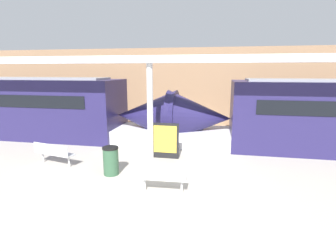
{
  "coord_description": "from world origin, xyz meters",
  "views": [
    {
      "loc": [
        1.75,
        -6.83,
        3.58
      ],
      "look_at": [
        -0.19,
        3.18,
        1.4
      ],
      "focal_mm": 28.0,
      "sensor_mm": 36.0,
      "label": 1
    }
  ],
  "objects": [
    {
      "name": "bench_near",
      "position": [
        0.21,
        0.23,
        0.52
      ],
      "size": [
        1.43,
        0.49,
        0.86
      ],
      "rotation": [
        0.0,
        0.0,
        0.04
      ],
      "color": "silver",
      "rests_on": "ground_plane"
    },
    {
      "name": "bench_far",
      "position": [
        -4.37,
        1.71,
        0.52
      ],
      "size": [
        1.75,
        0.81,
        0.86
      ],
      "rotation": [
        0.0,
        0.0,
        -0.23
      ],
      "color": "silver",
      "rests_on": "ground_plane"
    },
    {
      "name": "canopy_beam",
      "position": [
        -0.95,
        3.28,
        3.99
      ],
      "size": [
        28.0,
        0.6,
        0.28
      ],
      "primitive_type": "cube",
      "color": "silver",
      "rests_on": "support_column_near"
    },
    {
      "name": "support_column_near",
      "position": [
        -0.95,
        3.28,
        1.92
      ],
      "size": [
        0.25,
        0.25,
        3.85
      ],
      "primitive_type": "cylinder",
      "color": "silver",
      "rests_on": "ground_plane"
    },
    {
      "name": "poster_board",
      "position": [
        -0.33,
        3.33,
        0.75
      ],
      "size": [
        1.12,
        0.07,
        1.48
      ],
      "color": "black",
      "rests_on": "ground_plane"
    },
    {
      "name": "station_wall",
      "position": [
        0.0,
        10.53,
        2.5
      ],
      "size": [
        56.0,
        0.2,
        5.0
      ],
      "primitive_type": "cube",
      "color": "#937051",
      "rests_on": "ground_plane"
    },
    {
      "name": "trash_bin",
      "position": [
        -1.84,
        1.27,
        0.5
      ],
      "size": [
        0.56,
        0.56,
        0.99
      ],
      "color": "#2D5138",
      "rests_on": "ground_plane"
    },
    {
      "name": "train_right",
      "position": [
        -8.88,
        5.78,
        1.5
      ],
      "size": [
        17.03,
        2.93,
        3.2
      ],
      "color": "#231E4C",
      "rests_on": "ground_plane"
    },
    {
      "name": "ground_plane",
      "position": [
        0.0,
        0.0,
        0.0
      ],
      "size": [
        60.0,
        60.0,
        0.0
      ],
      "primitive_type": "plane",
      "color": "#A8A093"
    }
  ]
}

